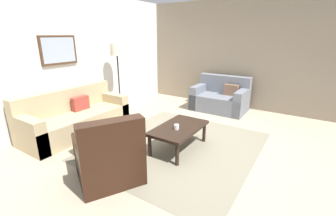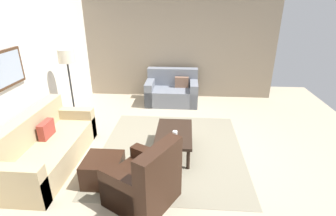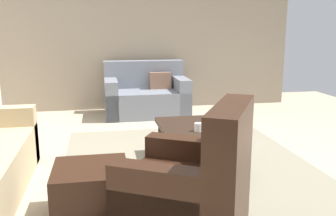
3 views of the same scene
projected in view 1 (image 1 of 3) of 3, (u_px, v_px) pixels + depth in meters
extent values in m
plane|color=tan|center=(178.00, 146.00, 4.11)|extent=(8.00, 8.00, 0.00)
cube|color=silver|center=(77.00, 59.00, 5.03)|extent=(6.00, 0.12, 2.80)
cube|color=gray|center=(236.00, 55.00, 6.08)|extent=(0.12, 5.20, 2.80)
cube|color=gray|center=(178.00, 146.00, 4.11)|extent=(2.89, 2.60, 0.01)
cube|color=tan|center=(78.00, 123.00, 4.62)|extent=(2.10, 0.87, 0.42)
cube|color=tan|center=(67.00, 109.00, 4.71)|extent=(2.10, 0.24, 0.88)
cube|color=tan|center=(28.00, 135.00, 3.83)|extent=(0.20, 0.87, 0.62)
cube|color=tan|center=(112.00, 106.00, 5.35)|extent=(0.20, 0.87, 0.62)
cube|color=#99382D|center=(80.00, 103.00, 4.71)|extent=(0.36, 0.12, 0.28)
cube|color=slate|center=(219.00, 103.00, 6.00)|extent=(0.89, 1.35, 0.42)
cube|color=slate|center=(224.00, 92.00, 6.19)|extent=(0.24, 1.35, 0.88)
cube|color=slate|center=(199.00, 96.00, 6.27)|extent=(0.89, 0.20, 0.62)
cube|color=slate|center=(242.00, 102.00, 5.67)|extent=(0.89, 0.20, 0.62)
cube|color=brown|center=(231.00, 90.00, 5.84)|extent=(0.12, 0.36, 0.28)
cube|color=black|center=(109.00, 163.00, 3.16)|extent=(1.09, 1.09, 0.44)
cube|color=black|center=(113.00, 157.00, 2.82)|extent=(0.80, 0.57, 0.95)
cube|color=black|center=(131.00, 153.00, 3.27)|extent=(0.53, 0.78, 0.60)
cube|color=black|center=(84.00, 164.00, 2.99)|extent=(0.53, 0.78, 0.60)
cube|color=black|center=(98.00, 143.00, 3.79)|extent=(0.56, 0.56, 0.40)
cylinder|color=black|center=(177.00, 155.00, 3.46)|extent=(0.06, 0.06, 0.36)
cylinder|color=black|center=(204.00, 132.00, 4.24)|extent=(0.06, 0.06, 0.36)
cylinder|color=black|center=(150.00, 146.00, 3.73)|extent=(0.06, 0.06, 0.36)
cylinder|color=black|center=(180.00, 127.00, 4.51)|extent=(0.06, 0.06, 0.36)
cube|color=black|center=(179.00, 128.00, 3.92)|extent=(1.10, 0.64, 0.05)
cylinder|color=white|center=(176.00, 127.00, 3.79)|extent=(0.08, 0.08, 0.08)
cylinder|color=black|center=(121.00, 113.00, 5.79)|extent=(0.28, 0.28, 0.03)
cylinder|color=#262626|center=(119.00, 86.00, 5.57)|extent=(0.04, 0.04, 1.45)
cylinder|color=beige|center=(117.00, 50.00, 5.31)|extent=(0.32, 0.32, 0.26)
cube|color=#472D1C|center=(59.00, 50.00, 4.55)|extent=(0.77, 0.04, 0.56)
cube|color=#9EABBC|center=(59.00, 50.00, 4.54)|extent=(0.69, 0.01, 0.48)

